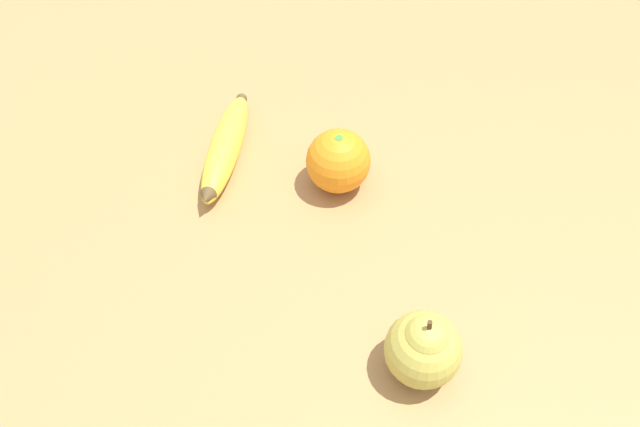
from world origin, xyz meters
The scene contains 4 objects.
ground_plane centered at (0.00, 0.00, 0.00)m, with size 3.00×3.00×0.00m, color #A87A47.
banana centered at (-0.13, 0.06, 0.02)m, with size 0.22×0.12×0.04m.
orange centered at (-0.04, 0.21, 0.04)m, with size 0.09×0.09×0.09m.
pear centered at (0.25, 0.22, 0.05)m, with size 0.08×0.08×0.10m.
Camera 1 is at (0.51, 0.04, 0.65)m, focal length 35.00 mm.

